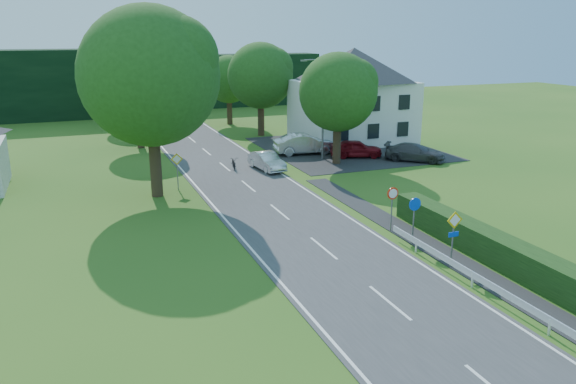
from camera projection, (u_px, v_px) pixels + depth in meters
name	position (u px, v px, depth m)	size (l,w,h in m)	color
road	(268.00, 203.00, 33.95)	(7.00, 80.00, 0.04)	#3C3B3E
footpath	(573.00, 329.00, 19.56)	(1.50, 44.00, 0.04)	#242527
parking_pad	(347.00, 148.00, 49.78)	(14.00, 16.00, 0.04)	#242527
line_edge_left	(216.00, 208.00, 32.81)	(0.12, 80.00, 0.01)	white
line_edge_right	(317.00, 197.00, 35.08)	(0.12, 80.00, 0.01)	white
line_centre	(268.00, 202.00, 33.94)	(0.12, 80.00, 0.01)	white
tree_main	(151.00, 103.00, 33.84)	(9.40, 9.40, 11.64)	#214A16
tree_left_far	(138.00, 100.00, 48.94)	(7.00, 7.00, 8.58)	#214A16
tree_right_far	(261.00, 89.00, 54.86)	(7.40, 7.40, 9.09)	#214A16
tree_left_back	(129.00, 90.00, 59.94)	(6.60, 6.60, 8.07)	#214A16
tree_right_back	(229.00, 90.00, 61.88)	(6.20, 6.20, 7.56)	#214A16
tree_right_mid	(338.00, 109.00, 42.91)	(7.00, 7.00, 8.58)	#214A16
treeline_right	(212.00, 81.00, 76.99)	(30.00, 5.00, 7.00)	black
house_white	(353.00, 94.00, 51.96)	(10.60, 8.40, 8.60)	silver
streetlight	(322.00, 104.00, 44.50)	(2.03, 0.18, 8.00)	slate
sign_priority_right	(454.00, 229.00, 24.20)	(0.78, 0.09, 2.59)	slate
sign_roundabout	(414.00, 212.00, 26.92)	(0.64, 0.08, 2.37)	slate
sign_speed_limit	(392.00, 199.00, 28.68)	(0.64, 0.11, 2.37)	slate
sign_priority_left	(177.00, 164.00, 36.37)	(0.78, 0.09, 2.44)	slate
moving_car	(267.00, 161.00, 41.82)	(1.39, 3.99, 1.32)	silver
motorcycle	(234.00, 163.00, 42.21)	(0.61, 1.76, 0.92)	black
parked_car_red	(356.00, 148.00, 46.04)	(1.70, 4.22, 1.44)	maroon
parked_car_silver_a	(305.00, 144.00, 47.24)	(1.81, 5.20, 1.71)	silver
parked_car_grey	(415.00, 152.00, 44.71)	(1.92, 4.73, 1.37)	#424246
parasol	(325.00, 135.00, 50.86)	(2.08, 2.12, 1.91)	#B8330E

